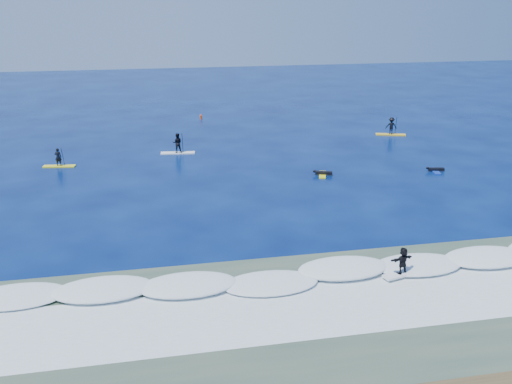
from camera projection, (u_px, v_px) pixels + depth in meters
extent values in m
plane|color=#030F3E|center=(279.00, 207.00, 38.36)|extent=(160.00, 160.00, 0.00)
cube|color=#384C3B|center=(353.00, 315.00, 25.38)|extent=(90.00, 13.00, 0.01)
cube|color=white|center=(325.00, 275.00, 29.09)|extent=(40.00, 6.00, 0.30)
cube|color=silver|center=(345.00, 304.00, 26.31)|extent=(34.00, 5.00, 0.02)
cube|color=yellow|center=(59.00, 166.00, 47.42)|extent=(2.68, 1.03, 0.09)
imported|color=black|center=(58.00, 157.00, 47.17)|extent=(0.59, 0.44, 1.50)
cylinder|color=black|center=(63.00, 158.00, 47.20)|extent=(0.13, 0.60, 1.75)
cube|color=black|center=(64.00, 167.00, 47.47)|extent=(0.10, 0.03, 0.26)
cube|color=white|center=(178.00, 153.00, 51.44)|extent=(3.12, 1.10, 0.10)
imported|color=black|center=(177.00, 143.00, 51.14)|extent=(0.92, 0.76, 1.76)
cylinder|color=black|center=(182.00, 143.00, 51.20)|extent=(0.12, 0.70, 2.05)
cube|color=black|center=(183.00, 154.00, 51.51)|extent=(0.12, 0.03, 0.31)
cube|color=yellow|center=(391.00, 134.00, 58.26)|extent=(3.08, 1.70, 0.10)
imported|color=black|center=(391.00, 126.00, 57.96)|extent=(1.26, 0.97, 1.73)
cylinder|color=black|center=(396.00, 126.00, 57.92)|extent=(0.27, 0.67, 2.01)
cube|color=black|center=(395.00, 136.00, 58.23)|extent=(0.12, 0.03, 0.30)
cube|color=yellow|center=(323.00, 175.00, 45.20)|extent=(1.12, 1.99, 0.09)
cube|color=black|center=(324.00, 173.00, 45.14)|extent=(1.37, 0.77, 0.22)
sphere|color=black|center=(314.00, 171.00, 45.20)|extent=(0.22, 0.22, 0.22)
cube|color=#1739AF|center=(435.00, 171.00, 46.16)|extent=(0.89, 1.90, 0.09)
cube|color=black|center=(436.00, 169.00, 46.11)|extent=(1.31, 0.61, 0.21)
sphere|color=black|center=(427.00, 168.00, 46.10)|extent=(0.21, 0.21, 0.21)
cube|color=white|center=(402.00, 274.00, 28.74)|extent=(2.15, 1.07, 0.11)
imported|color=black|center=(403.00, 260.00, 28.50)|extent=(1.35, 0.72, 1.39)
cylinder|color=#E84714|center=(201.00, 117.00, 65.61)|extent=(0.28, 0.28, 0.45)
cone|color=#E84714|center=(201.00, 114.00, 65.50)|extent=(0.20, 0.20, 0.22)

